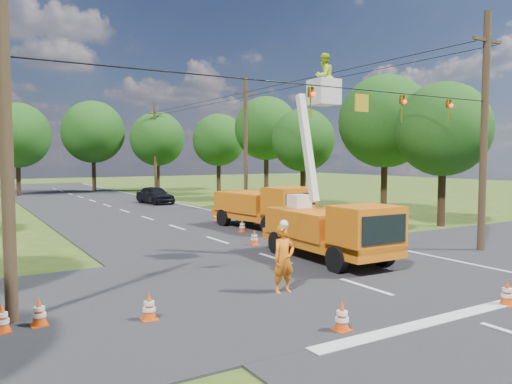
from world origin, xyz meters
TOP-DOWN VIEW (x-y plane):
  - ground at (0.00, 20.00)m, footprint 140.00×140.00m
  - road_main at (0.00, 20.00)m, footprint 12.00×100.00m
  - road_cross at (0.00, 2.00)m, footprint 56.00×10.00m
  - stop_bar at (0.00, -3.20)m, footprint 9.00×0.45m
  - edge_line at (5.60, 20.00)m, footprint 0.12×90.00m
  - bucket_truck at (1.67, 3.71)m, footprint 2.61×6.19m
  - second_truck at (4.02, 12.23)m, footprint 3.22×6.66m
  - ground_worker at (-2.44, 0.84)m, footprint 0.76×0.52m
  - distant_car at (4.01, 29.69)m, footprint 2.35×4.65m
  - traffic_cone_0 at (-3.13, -2.52)m, footprint 0.38×0.38m
  - traffic_cone_1 at (1.95, -3.29)m, footprint 0.38×0.38m
  - traffic_cone_2 at (0.90, 8.07)m, footprint 0.38×0.38m
  - traffic_cone_3 at (2.33, 11.67)m, footprint 0.38×0.38m
  - traffic_cone_4 at (-6.63, 0.48)m, footprint 0.38×0.38m
  - traffic_cone_5 at (-8.98, 1.39)m, footprint 0.38×0.38m
  - traffic_cone_6 at (-9.76, 1.35)m, footprint 0.38×0.38m
  - traffic_cone_7 at (3.29, 16.71)m, footprint 0.38×0.38m
  - pole_right_near at (8.50, 2.00)m, footprint 1.80×0.30m
  - pole_right_mid at (8.50, 22.00)m, footprint 1.80×0.30m
  - pole_right_far at (8.50, 42.00)m, footprint 1.80×0.30m
  - pole_left at (-9.50, 2.00)m, footprint 0.30×0.30m
  - signal_span at (2.23, 1.99)m, footprint 18.00×0.29m
  - tree_right_a at (13.50, 8.00)m, footprint 5.40×5.40m
  - tree_right_b at (15.00, 14.00)m, footprint 6.40×6.40m
  - tree_right_c at (13.20, 21.00)m, footprint 5.00×5.00m
  - tree_right_d at (14.80, 29.00)m, footprint 6.00×6.00m
  - tree_right_e at (13.80, 37.00)m, footprint 5.60×5.60m
  - tree_far_a at (-5.00, 45.00)m, footprint 6.60×6.60m
  - tree_far_b at (3.00, 47.00)m, footprint 7.00×7.00m
  - tree_far_c at (9.50, 44.00)m, footprint 6.20×6.20m

SIDE VIEW (x-z plane):
  - ground at x=0.00m, z-range 0.00..0.00m
  - road_main at x=0.00m, z-range -0.03..0.03m
  - road_cross at x=0.00m, z-range -0.04..0.04m
  - stop_bar at x=0.00m, z-range -0.01..0.01m
  - edge_line at x=5.60m, z-range -0.01..0.01m
  - traffic_cone_0 at x=-3.13m, z-range 0.00..0.71m
  - traffic_cone_1 at x=1.95m, z-range 0.00..0.71m
  - traffic_cone_2 at x=0.90m, z-range 0.00..0.71m
  - traffic_cone_3 at x=2.33m, z-range 0.00..0.71m
  - traffic_cone_4 at x=-6.63m, z-range 0.00..0.71m
  - traffic_cone_5 at x=-8.98m, z-range 0.00..0.71m
  - traffic_cone_6 at x=-9.76m, z-range 0.00..0.71m
  - traffic_cone_7 at x=3.29m, z-range 0.00..0.71m
  - distant_car at x=4.01m, z-range 0.00..1.52m
  - ground_worker at x=-2.44m, z-range 0.00..2.01m
  - second_truck at x=4.02m, z-range 0.05..2.45m
  - bucket_truck at x=1.67m, z-range -2.27..5.67m
  - pole_left at x=-9.50m, z-range 0.00..9.00m
  - pole_right_near at x=8.50m, z-range 0.11..10.11m
  - pole_right_mid at x=8.50m, z-range 0.11..10.11m
  - pole_right_far at x=8.50m, z-range 0.11..10.11m
  - tree_right_c at x=13.20m, z-range 1.40..9.23m
  - tree_right_a at x=13.50m, z-range 1.42..9.70m
  - tree_right_e at x=13.80m, z-range 1.50..10.12m
  - signal_span at x=2.23m, z-range 5.34..6.41m
  - tree_far_c at x=9.50m, z-range 1.47..10.65m
  - tree_far_a at x=-5.00m, z-range 1.44..10.94m
  - tree_right_b at x=15.00m, z-range 1.61..11.26m
  - tree_right_d at x=14.80m, z-range 1.83..11.53m
  - tree_far_b at x=3.00m, z-range 1.65..11.97m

